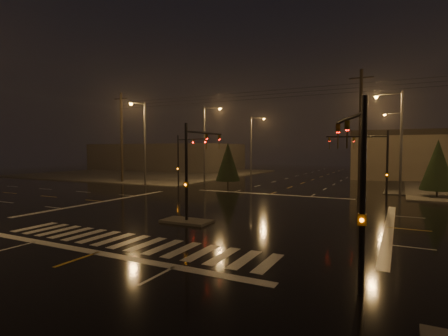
{
  "coord_description": "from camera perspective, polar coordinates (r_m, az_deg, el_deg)",
  "views": [
    {
      "loc": [
        11.49,
        -21.65,
        4.4
      ],
      "look_at": [
        -0.59,
        2.17,
        3.0
      ],
      "focal_mm": 28.0,
      "sensor_mm": 36.0,
      "label": 1
    }
  ],
  "objects": [
    {
      "name": "streetlight_1",
      "position": [
        45.7,
        -2.89,
        4.76
      ],
      "size": [
        2.77,
        0.32,
        10.0
      ],
      "color": "#38383A",
      "rests_on": "ground"
    },
    {
      "name": "signal_mast_nw",
      "position": [
        38.1,
        -6.56,
        2.07
      ],
      "size": [
        4.84,
        1.86,
        6.0
      ],
      "color": "black",
      "rests_on": "ground"
    },
    {
      "name": "streetlight_2",
      "position": [
        60.11,
        4.72,
        4.33
      ],
      "size": [
        2.77,
        0.32,
        10.0
      ],
      "color": "#38383A",
      "rests_on": "ground"
    },
    {
      "name": "signal_mast_median",
      "position": [
        21.86,
        -4.85,
        1.29
      ],
      "size": [
        0.25,
        4.59,
        6.0
      ],
      "color": "black",
      "rests_on": "ground"
    },
    {
      "name": "conifer_0",
      "position": [
        37.36,
        31.52,
        0.45
      ],
      "size": [
        2.98,
        2.98,
        5.35
      ],
      "color": "black",
      "rests_on": "ground"
    },
    {
      "name": "streetlight_4",
      "position": [
        57.67,
        26.64,
        4.08
      ],
      "size": [
        2.77,
        0.32,
        10.0
      ],
      "color": "#38383A",
      "rests_on": "ground"
    },
    {
      "name": "streetlight_5",
      "position": [
        42.85,
        -13.09,
        4.8
      ],
      "size": [
        0.32,
        2.77,
        10.0
      ],
      "color": "#38383A",
      "rests_on": "ground"
    },
    {
      "name": "median_island",
      "position": [
        21.5,
        -6.12,
        -8.62
      ],
      "size": [
        3.0,
        1.6,
        0.15
      ],
      "primitive_type": "cube",
      "color": "#4A4742",
      "rests_on": "ground"
    },
    {
      "name": "commercial_block",
      "position": [
        78.84,
        -9.27,
        1.8
      ],
      "size": [
        30.0,
        18.0,
        5.6
      ],
      "primitive_type": "cube",
      "color": "#433F3B",
      "rests_on": "ground"
    },
    {
      "name": "utility_pole_0",
      "position": [
        48.95,
        -16.38,
        4.91
      ],
      "size": [
        2.2,
        0.32,
        12.0
      ],
      "color": "black",
      "rests_on": "ground"
    },
    {
      "name": "sidewalk_nw",
      "position": [
        66.4,
        -11.87,
        -0.81
      ],
      "size": [
        36.0,
        36.0,
        0.12
      ],
      "primitive_type": "cube",
      "color": "#4A4742",
      "rests_on": "ground"
    },
    {
      "name": "crosswalk",
      "position": [
        17.65,
        -15.18,
        -11.53
      ],
      "size": [
        15.0,
        2.6,
        0.01
      ],
      "primitive_type": "cube",
      "color": "beige",
      "rests_on": "ground"
    },
    {
      "name": "signal_mast_se",
      "position": [
        11.99,
        20.78,
        -0.49
      ],
      "size": [
        1.55,
        3.87,
        6.0
      ],
      "color": "black",
      "rests_on": "ground"
    },
    {
      "name": "streetlight_3",
      "position": [
        37.68,
        26.49,
        4.82
      ],
      "size": [
        2.77,
        0.32,
        10.0
      ],
      "color": "#38383A",
      "rests_on": "ground"
    },
    {
      "name": "stop_bar_near",
      "position": [
        16.27,
        -20.02,
        -12.85
      ],
      "size": [
        16.0,
        0.5,
        0.01
      ],
      "primitive_type": "cube",
      "color": "beige",
      "rests_on": "ground"
    },
    {
      "name": "utility_pole_1",
      "position": [
        35.87,
        21.37,
        5.56
      ],
      "size": [
        2.2,
        0.32,
        12.0
      ],
      "color": "black",
      "rests_on": "ground"
    },
    {
      "name": "signal_mast_ne",
      "position": [
        31.86,
        23.3,
        1.66
      ],
      "size": [
        4.84,
        1.86,
        6.0
      ],
      "color": "black",
      "rests_on": "ground"
    },
    {
      "name": "stop_bar_far",
      "position": [
        34.89,
        7.45,
        -4.26
      ],
      "size": [
        16.0,
        0.5,
        0.01
      ],
      "primitive_type": "cube",
      "color": "beige",
      "rests_on": "ground"
    },
    {
      "name": "conifer_3",
      "position": [
        41.51,
        0.64,
        1.04
      ],
      "size": [
        2.92,
        2.92,
        5.26
      ],
      "color": "black",
      "rests_on": "ground"
    },
    {
      "name": "ground",
      "position": [
        24.91,
        -1.06,
        -7.18
      ],
      "size": [
        140.0,
        140.0,
        0.0
      ],
      "primitive_type": "plane",
      "color": "black",
      "rests_on": "ground"
    }
  ]
}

